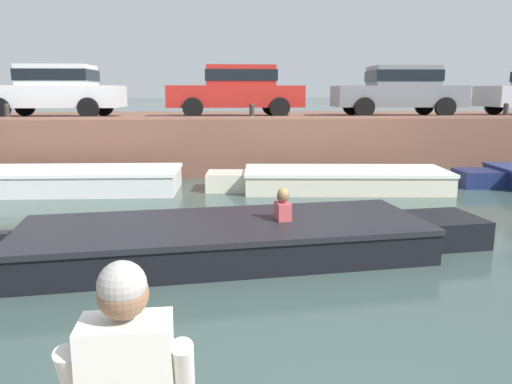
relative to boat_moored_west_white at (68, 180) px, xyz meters
name	(u,v)px	position (x,y,z in m)	size (l,w,h in m)	color
ground_plane	(282,236)	(4.86, -4.22, -0.28)	(400.00, 400.00, 0.00)	#384C47
far_quay_wall	(253,139)	(4.86, 4.63, 0.55)	(60.00, 6.00, 1.67)	brown
far_wall_coping	(259,118)	(4.86, 1.75, 1.43)	(60.00, 0.24, 0.08)	#925F4C
boat_moored_west_white	(68,180)	(0.00, 0.00, 0.00)	(5.94, 2.03, 0.57)	white
boat_moored_central_cream	(335,180)	(6.65, -0.22, -0.02)	(6.05, 2.20, 0.53)	silver
motorboat_passing	(244,238)	(4.17, -5.18, -0.02)	(7.28, 2.88, 1.01)	black
car_leftmost_white	(55,89)	(-1.16, 3.21, 2.23)	(4.01, 2.01, 1.54)	white
car_left_inner_red	(237,89)	(4.27, 3.21, 2.23)	(4.16, 2.10, 1.54)	#B2231E
car_centre_grey	(399,89)	(9.35, 3.21, 2.23)	(3.98, 2.11, 1.54)	slate
mooring_bollard_west	(7,111)	(-2.09, 1.88, 1.63)	(0.15, 0.15, 0.45)	#2D2B28
mooring_bollard_mid	(252,110)	(4.67, 1.88, 1.63)	(0.15, 0.15, 0.45)	#2D2B28
mooring_bollard_east	(506,110)	(12.11, 1.88, 1.63)	(0.15, 0.15, 0.45)	#2D2B28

